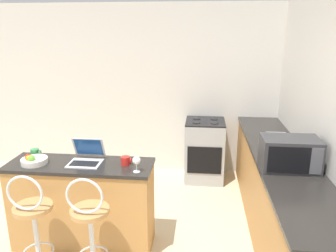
{
  "coord_description": "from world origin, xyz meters",
  "views": [
    {
      "loc": [
        0.81,
        -2.27,
        2.19
      ],
      "look_at": [
        0.39,
        1.74,
        1.02
      ],
      "focal_mm": 35.0,
      "sensor_mm": 36.0,
      "label": 1
    }
  ],
  "objects_px": {
    "fruit_bowl": "(34,160)",
    "wine_glass_tall": "(136,161)",
    "toaster": "(278,142)",
    "mug_green": "(35,153)",
    "laptop": "(87,156)",
    "mug_red": "(126,161)",
    "stove_range": "(204,150)",
    "microwave": "(290,154)",
    "bar_stool_far": "(91,232)",
    "bar_stool_near": "(34,228)"
  },
  "relations": [
    {
      "from": "laptop",
      "to": "mug_green",
      "type": "xyz_separation_m",
      "value": [
        -0.58,
        0.06,
        -0.01
      ]
    },
    {
      "from": "wine_glass_tall",
      "to": "mug_green",
      "type": "bearing_deg",
      "value": 167.07
    },
    {
      "from": "microwave",
      "to": "mug_red",
      "type": "distance_m",
      "value": 1.57
    },
    {
      "from": "bar_stool_far",
      "to": "fruit_bowl",
      "type": "xyz_separation_m",
      "value": [
        -0.71,
        0.46,
        0.46
      ]
    },
    {
      "from": "laptop",
      "to": "mug_red",
      "type": "xyz_separation_m",
      "value": [
        0.41,
        -0.04,
        -0.02
      ]
    },
    {
      "from": "mug_red",
      "to": "bar_stool_far",
      "type": "bearing_deg",
      "value": -111.69
    },
    {
      "from": "toaster",
      "to": "fruit_bowl",
      "type": "distance_m",
      "value": 2.59
    },
    {
      "from": "bar_stool_near",
      "to": "stove_range",
      "type": "bearing_deg",
      "value": 56.24
    },
    {
      "from": "fruit_bowl",
      "to": "wine_glass_tall",
      "type": "distance_m",
      "value": 1.06
    },
    {
      "from": "wine_glass_tall",
      "to": "stove_range",
      "type": "bearing_deg",
      "value": 71.1
    },
    {
      "from": "mug_red",
      "to": "bar_stool_near",
      "type": "bearing_deg",
      "value": -144.18
    },
    {
      "from": "fruit_bowl",
      "to": "toaster",
      "type": "bearing_deg",
      "value": 15.18
    },
    {
      "from": "mug_green",
      "to": "laptop",
      "type": "bearing_deg",
      "value": -6.39
    },
    {
      "from": "mug_red",
      "to": "fruit_bowl",
      "type": "height_order",
      "value": "fruit_bowl"
    },
    {
      "from": "toaster",
      "to": "mug_red",
      "type": "bearing_deg",
      "value": -158.85
    },
    {
      "from": "bar_stool_far",
      "to": "bar_stool_near",
      "type": "bearing_deg",
      "value": 180.0
    },
    {
      "from": "toaster",
      "to": "mug_red",
      "type": "height_order",
      "value": "toaster"
    },
    {
      "from": "laptop",
      "to": "wine_glass_tall",
      "type": "relative_size",
      "value": 2.07
    },
    {
      "from": "microwave",
      "to": "fruit_bowl",
      "type": "bearing_deg",
      "value": -176.9
    },
    {
      "from": "laptop",
      "to": "toaster",
      "type": "distance_m",
      "value": 2.07
    },
    {
      "from": "fruit_bowl",
      "to": "wine_glass_tall",
      "type": "height_order",
      "value": "wine_glass_tall"
    },
    {
      "from": "microwave",
      "to": "mug_red",
      "type": "relative_size",
      "value": 5.0
    },
    {
      "from": "mug_red",
      "to": "wine_glass_tall",
      "type": "bearing_deg",
      "value": -47.03
    },
    {
      "from": "microwave",
      "to": "mug_green",
      "type": "relative_size",
      "value": 5.08
    },
    {
      "from": "microwave",
      "to": "stove_range",
      "type": "xyz_separation_m",
      "value": [
        -0.78,
        1.67,
        -0.61
      ]
    },
    {
      "from": "toaster",
      "to": "mug_green",
      "type": "bearing_deg",
      "value": -168.92
    },
    {
      "from": "toaster",
      "to": "mug_green",
      "type": "distance_m",
      "value": 2.62
    },
    {
      "from": "stove_range",
      "to": "mug_green",
      "type": "height_order",
      "value": "mug_green"
    },
    {
      "from": "toaster",
      "to": "mug_green",
      "type": "height_order",
      "value": "toaster"
    },
    {
      "from": "laptop",
      "to": "fruit_bowl",
      "type": "height_order",
      "value": "laptop"
    },
    {
      "from": "microwave",
      "to": "mug_green",
      "type": "height_order",
      "value": "microwave"
    },
    {
      "from": "bar_stool_far",
      "to": "microwave",
      "type": "distance_m",
      "value": 1.96
    },
    {
      "from": "bar_stool_far",
      "to": "fruit_bowl",
      "type": "bearing_deg",
      "value": 147.17
    },
    {
      "from": "microwave",
      "to": "mug_green",
      "type": "xyz_separation_m",
      "value": [
        -2.56,
        0.04,
        -0.11
      ]
    },
    {
      "from": "laptop",
      "to": "microwave",
      "type": "distance_m",
      "value": 1.98
    },
    {
      "from": "stove_range",
      "to": "fruit_bowl",
      "type": "relative_size",
      "value": 3.62
    },
    {
      "from": "bar_stool_far",
      "to": "toaster",
      "type": "height_order",
      "value": "toaster"
    },
    {
      "from": "laptop",
      "to": "stove_range",
      "type": "relative_size",
      "value": 0.34
    },
    {
      "from": "laptop",
      "to": "wine_glass_tall",
      "type": "distance_m",
      "value": 0.59
    },
    {
      "from": "bar_stool_near",
      "to": "bar_stool_far",
      "type": "xyz_separation_m",
      "value": [
        0.52,
        0.0,
        0.0
      ]
    },
    {
      "from": "mug_green",
      "to": "mug_red",
      "type": "distance_m",
      "value": 0.99
    },
    {
      "from": "bar_stool_far",
      "to": "fruit_bowl",
      "type": "distance_m",
      "value": 0.96
    },
    {
      "from": "microwave",
      "to": "fruit_bowl",
      "type": "relative_size",
      "value": 2.07
    },
    {
      "from": "stove_range",
      "to": "fruit_bowl",
      "type": "bearing_deg",
      "value": -133.34
    },
    {
      "from": "stove_range",
      "to": "toaster",
      "type": "bearing_deg",
      "value": -55.06
    },
    {
      "from": "bar_stool_far",
      "to": "toaster",
      "type": "relative_size",
      "value": 3.83
    },
    {
      "from": "stove_range",
      "to": "mug_red",
      "type": "distance_m",
      "value": 1.98
    },
    {
      "from": "bar_stool_far",
      "to": "toaster",
      "type": "bearing_deg",
      "value": 32.41
    },
    {
      "from": "microwave",
      "to": "wine_glass_tall",
      "type": "distance_m",
      "value": 1.45
    },
    {
      "from": "stove_range",
      "to": "wine_glass_tall",
      "type": "distance_m",
      "value": 2.08
    }
  ]
}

